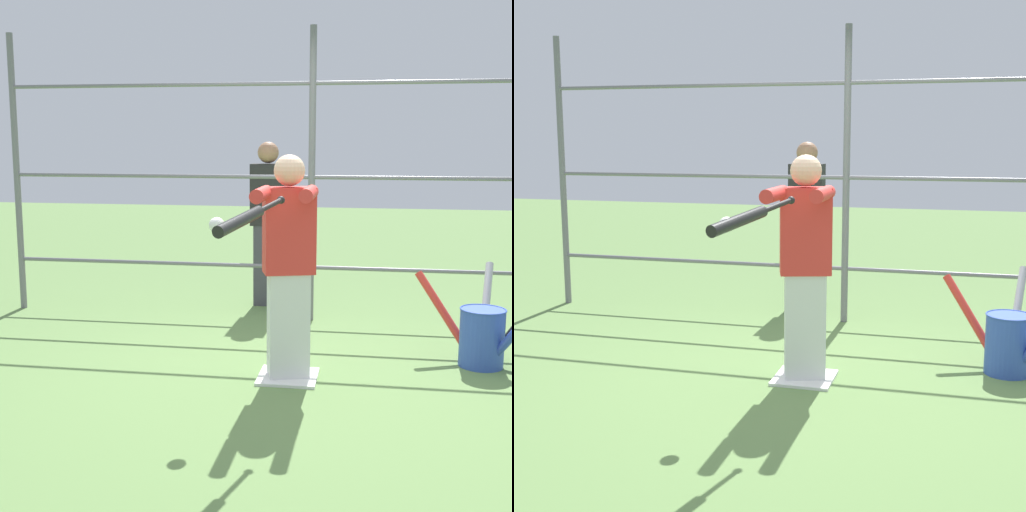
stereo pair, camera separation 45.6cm
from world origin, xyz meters
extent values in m
plane|color=#608447|center=(0.00, 0.00, 0.00)|extent=(24.00, 24.00, 0.00)
cube|color=white|center=(0.00, 0.00, 0.01)|extent=(0.40, 0.40, 0.02)
cylinder|color=slate|center=(0.00, -1.60, 1.28)|extent=(0.06, 0.06, 2.56)
cylinder|color=slate|center=(2.77, -1.60, 1.28)|extent=(0.06, 0.06, 2.56)
cylinder|color=slate|center=(0.00, -1.60, 0.48)|extent=(5.55, 0.04, 0.04)
cylinder|color=slate|center=(0.00, -1.60, 1.28)|extent=(5.55, 0.04, 0.04)
cylinder|color=slate|center=(0.00, -1.60, 2.08)|extent=(5.55, 0.04, 0.04)
cube|color=silver|center=(0.00, 0.00, 0.37)|extent=(0.31, 0.24, 0.73)
cube|color=red|center=(0.00, 0.00, 1.02)|extent=(0.38, 0.28, 0.57)
sphere|color=beige|center=(0.00, 0.00, 1.41)|extent=(0.21, 0.21, 0.21)
cylinder|color=red|center=(-0.14, 0.16, 1.28)|extent=(0.09, 0.41, 0.09)
cylinder|color=red|center=(0.14, 0.25, 1.28)|extent=(0.09, 0.41, 0.09)
sphere|color=black|center=(0.00, 0.41, 1.26)|extent=(0.05, 0.05, 0.05)
cylinder|color=black|center=(0.04, 0.58, 1.24)|extent=(0.11, 0.35, 0.07)
cylinder|color=black|center=(0.14, 1.00, 1.19)|extent=(0.18, 0.53, 0.12)
sphere|color=white|center=(0.37, 0.50, 1.11)|extent=(0.10, 0.10, 0.10)
cylinder|color=#3351B2|center=(-1.34, -0.49, 0.21)|extent=(0.31, 0.31, 0.42)
torus|color=#3351B2|center=(-1.34, -0.49, 0.42)|extent=(0.33, 0.33, 0.01)
cylinder|color=#B2B2B7|center=(-1.40, -0.81, 0.35)|extent=(0.17, 0.58, 0.65)
cylinder|color=red|center=(-1.09, -0.67, 0.33)|extent=(0.46, 0.36, 0.61)
cube|color=#3F3F47|center=(0.47, -2.12, 0.39)|extent=(0.26, 0.16, 0.79)
cube|color=black|center=(0.47, -2.12, 1.08)|extent=(0.33, 0.18, 0.59)
sphere|color=#9E7051|center=(0.47, -2.12, 1.48)|extent=(0.20, 0.20, 0.20)
camera|label=1|loc=(-0.57, 4.64, 1.63)|focal=50.00mm
camera|label=2|loc=(-1.01, 4.54, 1.63)|focal=50.00mm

